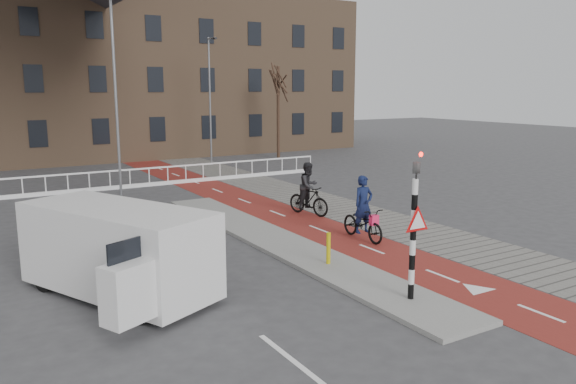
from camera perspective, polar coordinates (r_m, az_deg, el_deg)
ground at (r=15.71m, az=8.89°, el=-8.34°), size 120.00×120.00×0.00m
bike_lane at (r=24.59m, az=-3.41°, el=-1.31°), size 2.50×60.00×0.01m
sidewalk at (r=25.98m, az=2.07°, el=-0.65°), size 3.00×60.00×0.01m
curb_island at (r=18.44m, az=-0.80°, el=-5.16°), size 1.80×16.00×0.12m
traffic_signal at (r=13.33m, az=12.71°, el=-3.00°), size 0.80×0.80×3.68m
bollard at (r=16.03m, az=4.13°, el=-5.71°), size 0.12×0.12×0.91m
cyclist_near at (r=19.00m, az=7.64°, el=-2.66°), size 0.81×2.14×2.18m
cyclist_far at (r=22.46m, az=2.11°, el=-0.13°), size 1.12×2.08×2.13m
van at (r=14.39m, az=-16.90°, el=-5.58°), size 4.04×5.54×2.22m
railing at (r=29.11m, az=-21.43°, el=0.44°), size 28.00×0.10×0.99m
townhouse_row at (r=43.93m, az=-22.92°, el=13.36°), size 46.00×10.00×15.90m
tree_right at (r=40.34m, az=-0.99°, el=8.02°), size 0.23×0.23×6.53m
streetlight_near at (r=25.83m, az=-17.06°, el=8.67°), size 0.12×0.12×8.81m
streetlight_right at (r=37.39m, az=-7.93°, el=9.02°), size 0.12×0.12×8.22m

